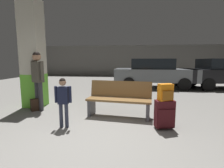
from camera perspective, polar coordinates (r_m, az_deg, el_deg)
ground_plane at (r=6.86m, az=0.88°, el=-4.36°), size 18.00×18.00×0.10m
garage_back_wall at (r=15.54m, az=4.22°, el=7.83°), size 18.00×0.12×2.80m
structural_pillar at (r=5.66m, az=-25.26°, el=8.97°), size 0.57×0.57×3.19m
bench at (r=4.27m, az=2.49°, el=-5.15°), size 1.65×0.72×0.89m
suitcase at (r=3.67m, az=17.42°, el=-9.67°), size 0.41×0.30×0.60m
backpack_bright at (r=3.56m, az=17.74°, el=-2.73°), size 0.32×0.27×0.34m
child at (r=3.65m, az=-16.27°, el=-4.38°), size 0.36×0.20×1.05m
adult at (r=5.14m, az=-23.91°, el=2.94°), size 0.50×0.34×1.65m
backpack_dark_floor at (r=5.27m, az=-24.37°, el=-6.42°), size 0.32×0.31×0.34m
parked_car_near at (r=9.12m, az=14.09°, el=3.87°), size 4.17×1.94×1.51m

